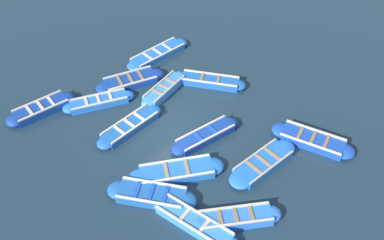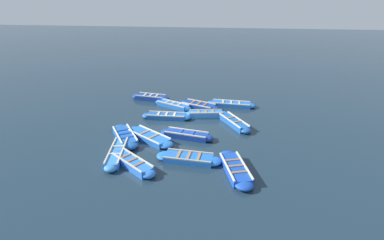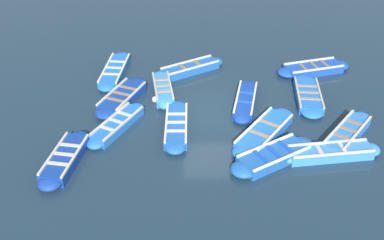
{
  "view_description": "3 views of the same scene",
  "coord_description": "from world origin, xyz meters",
  "px_view_note": "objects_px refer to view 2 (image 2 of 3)",
  "views": [
    {
      "loc": [
        9.66,
        10.45,
        14.43
      ],
      "look_at": [
        -0.81,
        0.49,
        0.48
      ],
      "focal_mm": 42.0,
      "sensor_mm": 36.0,
      "label": 1
    },
    {
      "loc": [
        -3.1,
        18.25,
        8.62
      ],
      "look_at": [
        -0.84,
        -0.32,
        0.5
      ],
      "focal_mm": 28.0,
      "sensor_mm": 36.0,
      "label": 2
    },
    {
      "loc": [
        15.73,
        -0.76,
        10.19
      ],
      "look_at": [
        0.8,
        -0.87,
        0.2
      ],
      "focal_mm": 42.0,
      "sensor_mm": 36.0,
      "label": 3
    }
  ],
  "objects_px": {
    "boat_inner_gap": "(125,136)",
    "boat_stern_in": "(199,106)",
    "boat_bow_out": "(231,104)",
    "buoy_orange_near": "(196,113)",
    "boat_centre": "(206,114)",
    "boat_far_corner": "(151,98)",
    "boat_tucked": "(235,169)",
    "boat_alongside": "(117,153)",
    "boat_outer_right": "(189,158)",
    "boat_end_of_row": "(187,135)",
    "boat_drifting": "(166,116)",
    "boat_mid_row": "(173,105)",
    "boat_near_quay": "(132,163)",
    "boat_outer_left": "(149,137)",
    "boat_broadside": "(234,122)"
  },
  "relations": [
    {
      "from": "boat_end_of_row",
      "to": "boat_broadside",
      "type": "distance_m",
      "value": 3.84
    },
    {
      "from": "boat_bow_out",
      "to": "buoy_orange_near",
      "type": "xyz_separation_m",
      "value": [
        2.61,
        2.13,
        -0.03
      ]
    },
    {
      "from": "boat_near_quay",
      "to": "boat_far_corner",
      "type": "xyz_separation_m",
      "value": [
        1.63,
        -10.44,
        0.0
      ]
    },
    {
      "from": "boat_bow_out",
      "to": "boat_drifting",
      "type": "relative_size",
      "value": 1.11
    },
    {
      "from": "boat_mid_row",
      "to": "boat_alongside",
      "type": "xyz_separation_m",
      "value": [
        1.77,
        7.96,
        0.02
      ]
    },
    {
      "from": "boat_stern_in",
      "to": "boat_mid_row",
      "type": "distance_m",
      "value": 2.06
    },
    {
      "from": "boat_tucked",
      "to": "boat_outer_left",
      "type": "distance_m",
      "value": 6.15
    },
    {
      "from": "boat_centre",
      "to": "boat_inner_gap",
      "type": "bearing_deg",
      "value": 41.73
    },
    {
      "from": "boat_end_of_row",
      "to": "buoy_orange_near",
      "type": "distance_m",
      "value": 3.89
    },
    {
      "from": "boat_drifting",
      "to": "boat_outer_left",
      "type": "relative_size",
      "value": 0.95
    },
    {
      "from": "boat_mid_row",
      "to": "boat_tucked",
      "type": "bearing_deg",
      "value": 118.89
    },
    {
      "from": "boat_outer_right",
      "to": "boat_outer_left",
      "type": "relative_size",
      "value": 0.98
    },
    {
      "from": "boat_inner_gap",
      "to": "boat_stern_in",
      "type": "bearing_deg",
      "value": -124.2
    },
    {
      "from": "boat_far_corner",
      "to": "boat_broadside",
      "type": "distance_m",
      "value": 8.25
    },
    {
      "from": "boat_centre",
      "to": "boat_tucked",
      "type": "relative_size",
      "value": 0.86
    },
    {
      "from": "boat_broadside",
      "to": "boat_far_corner",
      "type": "bearing_deg",
      "value": -31.76
    },
    {
      "from": "boat_tucked",
      "to": "boat_inner_gap",
      "type": "distance_m",
      "value": 7.45
    },
    {
      "from": "boat_mid_row",
      "to": "boat_alongside",
      "type": "relative_size",
      "value": 0.88
    },
    {
      "from": "boat_end_of_row",
      "to": "boat_outer_left",
      "type": "xyz_separation_m",
      "value": [
        2.31,
        0.51,
        -0.01
      ]
    },
    {
      "from": "boat_bow_out",
      "to": "boat_inner_gap",
      "type": "height_order",
      "value": "boat_inner_gap"
    },
    {
      "from": "boat_inner_gap",
      "to": "boat_end_of_row",
      "type": "bearing_deg",
      "value": -170.31
    },
    {
      "from": "boat_outer_right",
      "to": "boat_near_quay",
      "type": "height_order",
      "value": "boat_near_quay"
    },
    {
      "from": "boat_outer_right",
      "to": "boat_broadside",
      "type": "distance_m",
      "value": 5.76
    },
    {
      "from": "boat_end_of_row",
      "to": "boat_alongside",
      "type": "relative_size",
      "value": 0.93
    },
    {
      "from": "boat_inner_gap",
      "to": "boat_alongside",
      "type": "xyz_separation_m",
      "value": [
        -0.23,
        2.07,
        -0.0
      ]
    },
    {
      "from": "boat_outer_right",
      "to": "boat_broadside",
      "type": "height_order",
      "value": "boat_broadside"
    },
    {
      "from": "boat_far_corner",
      "to": "boat_outer_right",
      "type": "bearing_deg",
      "value": 115.38
    },
    {
      "from": "boat_mid_row",
      "to": "boat_alongside",
      "type": "bearing_deg",
      "value": 77.47
    },
    {
      "from": "boat_tucked",
      "to": "boat_mid_row",
      "type": "relative_size",
      "value": 1.13
    },
    {
      "from": "boat_tucked",
      "to": "boat_alongside",
      "type": "bearing_deg",
      "value": -7.22
    },
    {
      "from": "boat_stern_in",
      "to": "boat_near_quay",
      "type": "xyz_separation_m",
      "value": [
        2.63,
        9.01,
        0.01
      ]
    },
    {
      "from": "boat_far_corner",
      "to": "boat_mid_row",
      "type": "bearing_deg",
      "value": 145.54
    },
    {
      "from": "boat_stern_in",
      "to": "boat_end_of_row",
      "type": "height_order",
      "value": "boat_stern_in"
    },
    {
      "from": "boat_tucked",
      "to": "boat_end_of_row",
      "type": "bearing_deg",
      "value": -49.58
    },
    {
      "from": "boat_near_quay",
      "to": "boat_outer_right",
      "type": "bearing_deg",
      "value": -162.68
    },
    {
      "from": "boat_outer_left",
      "to": "boat_end_of_row",
      "type": "bearing_deg",
      "value": -167.44
    },
    {
      "from": "boat_stern_in",
      "to": "boat_inner_gap",
      "type": "distance_m",
      "value": 7.21
    },
    {
      "from": "boat_near_quay",
      "to": "boat_inner_gap",
      "type": "height_order",
      "value": "boat_near_quay"
    },
    {
      "from": "boat_tucked",
      "to": "boat_stern_in",
      "type": "bearing_deg",
      "value": -72.5
    },
    {
      "from": "boat_far_corner",
      "to": "boat_inner_gap",
      "type": "bearing_deg",
      "value": 91.59
    },
    {
      "from": "boat_outer_left",
      "to": "buoy_orange_near",
      "type": "relative_size",
      "value": 13.85
    },
    {
      "from": "boat_end_of_row",
      "to": "boat_far_corner",
      "type": "xyz_separation_m",
      "value": [
        4.02,
        -6.75,
        0.02
      ]
    },
    {
      "from": "boat_centre",
      "to": "boat_far_corner",
      "type": "bearing_deg",
      "value": -32.34
    },
    {
      "from": "boat_inner_gap",
      "to": "boat_mid_row",
      "type": "bearing_deg",
      "value": -108.73
    },
    {
      "from": "boat_centre",
      "to": "boat_outer_left",
      "type": "height_order",
      "value": "boat_centre"
    },
    {
      "from": "boat_end_of_row",
      "to": "boat_drifting",
      "type": "relative_size",
      "value": 0.99
    },
    {
      "from": "buoy_orange_near",
      "to": "boat_centre",
      "type": "bearing_deg",
      "value": 159.34
    },
    {
      "from": "boat_centre",
      "to": "boat_far_corner",
      "type": "xyz_separation_m",
      "value": [
        4.97,
        -3.15,
        0.0
      ]
    },
    {
      "from": "boat_alongside",
      "to": "boat_broadside",
      "type": "xyz_separation_m",
      "value": [
        -6.58,
        -5.13,
        -0.0
      ]
    },
    {
      "from": "boat_inner_gap",
      "to": "boat_alongside",
      "type": "distance_m",
      "value": 2.08
    }
  ]
}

